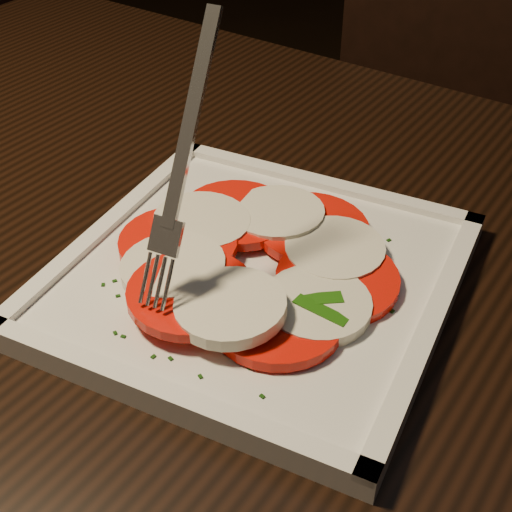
# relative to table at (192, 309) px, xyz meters

# --- Properties ---
(table) EXTENTS (1.23, 0.85, 0.75)m
(table) POSITION_rel_table_xyz_m (0.00, 0.00, 0.00)
(table) COLOR black
(table) RESTS_ON ground
(chair) EXTENTS (0.51, 0.51, 0.93)m
(chair) POSITION_rel_table_xyz_m (-0.03, 0.66, -0.12)
(chair) COLOR black
(chair) RESTS_ON ground
(plate) EXTENTS (0.34, 0.34, 0.01)m
(plate) POSITION_rel_table_xyz_m (0.10, -0.03, 0.11)
(plate) COLOR silver
(plate) RESTS_ON table
(caprese_salad) EXTENTS (0.22, 0.24, 0.03)m
(caprese_salad) POSITION_rel_table_xyz_m (0.10, -0.03, 0.12)
(caprese_salad) COLOR red
(caprese_salad) RESTS_ON plate
(fork) EXTENTS (0.07, 0.12, 0.18)m
(fork) POSITION_rel_table_xyz_m (0.07, -0.06, 0.23)
(fork) COLOR white
(fork) RESTS_ON caprese_salad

